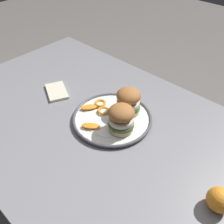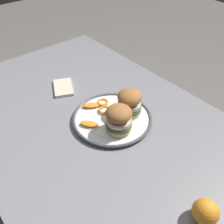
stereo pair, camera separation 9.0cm
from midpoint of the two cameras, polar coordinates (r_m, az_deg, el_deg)
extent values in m
plane|color=slate|center=(1.55, -1.62, -21.48)|extent=(8.00, 8.00, 0.00)
cube|color=gray|center=(0.98, -2.40, -1.69)|extent=(1.29, 0.85, 0.03)
cube|color=gray|center=(1.74, -4.38, 4.67)|extent=(0.06, 0.06, 0.70)
cylinder|color=white|center=(0.95, 2.71, -1.67)|extent=(0.28, 0.28, 0.01)
torus|color=#4C4C51|center=(0.94, 2.72, -1.40)|extent=(0.31, 0.31, 0.01)
cylinder|color=white|center=(0.94, 2.72, -1.35)|extent=(0.21, 0.21, 0.00)
cylinder|color=beige|center=(0.96, 6.62, 0.31)|extent=(0.09, 0.09, 0.02)
cylinder|color=#477033|center=(0.95, 6.69, 0.95)|extent=(0.09, 0.09, 0.01)
cylinder|color=#BC3828|center=(0.94, 6.72, 1.33)|extent=(0.08, 0.08, 0.01)
cylinder|color=silver|center=(0.94, 6.77, 1.80)|extent=(0.09, 0.09, 0.01)
ellipsoid|color=#A36633|center=(0.92, 6.93, 3.39)|extent=(0.12, 0.12, 0.05)
cylinder|color=beige|center=(0.89, 4.44, -3.58)|extent=(0.09, 0.09, 0.02)
cylinder|color=#477033|center=(0.88, 4.49, -2.92)|extent=(0.09, 0.09, 0.01)
cylinder|color=#BC3828|center=(0.87, 4.52, -2.54)|extent=(0.08, 0.08, 0.01)
cylinder|color=silver|center=(0.86, 4.55, -2.06)|extent=(0.09, 0.09, 0.01)
ellipsoid|color=#A36633|center=(0.84, 4.67, -0.42)|extent=(0.11, 0.11, 0.05)
torus|color=orange|center=(1.00, 0.42, 2.15)|extent=(0.05, 0.05, 0.01)
cylinder|color=#F4E5C6|center=(1.00, 0.42, 1.99)|extent=(0.03, 0.03, 0.00)
ellipsoid|color=orange|center=(0.90, -2.45, -2.86)|extent=(0.07, 0.07, 0.01)
ellipsoid|color=orange|center=(0.98, -2.28, 1.48)|extent=(0.06, 0.07, 0.01)
torus|color=orange|center=(0.96, 0.89, 0.38)|extent=(0.07, 0.07, 0.01)
cylinder|color=#F4E5C6|center=(0.96, 0.89, 0.26)|extent=(0.03, 0.03, 0.00)
sphere|color=orange|center=(0.74, 24.30, -20.49)|extent=(0.07, 0.07, 0.07)
cube|color=beige|center=(1.12, -8.96, 5.54)|extent=(0.15, 0.13, 0.01)
camera|label=1|loc=(0.04, -87.22, 2.40)|focal=39.54mm
camera|label=2|loc=(0.04, 92.78, -2.40)|focal=39.54mm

